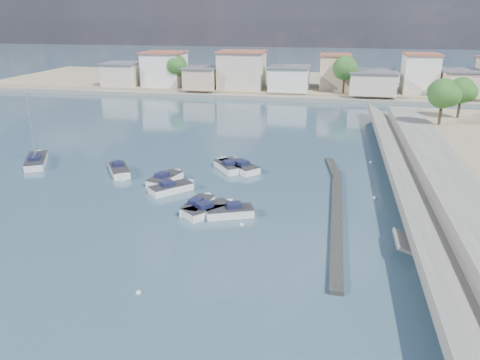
% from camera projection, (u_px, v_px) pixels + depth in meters
% --- Properties ---
extents(ground, '(400.00, 400.00, 0.00)m').
position_uv_depth(ground, '(291.00, 135.00, 72.04)').
color(ground, '#2E485C').
rests_on(ground, ground).
extents(seawall_walkway, '(5.00, 90.00, 1.80)m').
position_uv_depth(seawall_walkway, '(463.00, 205.00, 43.39)').
color(seawall_walkway, slate).
rests_on(seawall_walkway, ground).
extents(breakwater, '(2.00, 31.02, 0.35)m').
position_uv_depth(breakwater, '(336.00, 204.00, 45.47)').
color(breakwater, black).
rests_on(breakwater, ground).
extents(far_shore_land, '(160.00, 40.00, 1.40)m').
position_uv_depth(far_shore_land, '(310.00, 84.00, 119.85)').
color(far_shore_land, gray).
rests_on(far_shore_land, ground).
extents(far_shore_quay, '(160.00, 2.50, 0.80)m').
position_uv_depth(far_shore_quay, '(305.00, 99.00, 100.55)').
color(far_shore_quay, slate).
rests_on(far_shore_quay, ground).
extents(far_town, '(113.01, 12.80, 8.35)m').
position_uv_depth(far_town, '(357.00, 75.00, 102.52)').
color(far_town, beige).
rests_on(far_town, far_shore_land).
extents(shore_trees, '(74.56, 38.32, 7.92)m').
position_uv_depth(shore_trees, '(347.00, 74.00, 94.39)').
color(shore_trees, '#38281E').
rests_on(shore_trees, ground).
extents(motorboat_a, '(2.40, 4.94, 1.48)m').
position_uv_depth(motorboat_a, '(199.00, 205.00, 44.71)').
color(motorboat_a, white).
rests_on(motorboat_a, ground).
extents(motorboat_b, '(4.42, 4.76, 1.48)m').
position_uv_depth(motorboat_b, '(211.00, 210.00, 43.68)').
color(motorboat_b, white).
rests_on(motorboat_b, ground).
extents(motorboat_c, '(5.73, 5.34, 1.48)m').
position_uv_depth(motorboat_c, '(237.00, 166.00, 56.17)').
color(motorboat_c, white).
rests_on(motorboat_c, ground).
extents(motorboat_d, '(4.89, 3.34, 1.48)m').
position_uv_depth(motorboat_d, '(227.00, 213.00, 43.07)').
color(motorboat_d, white).
rests_on(motorboat_d, ground).
extents(motorboat_e, '(3.08, 5.17, 1.48)m').
position_uv_depth(motorboat_e, '(166.00, 179.00, 51.88)').
color(motorboat_e, white).
rests_on(motorboat_e, ground).
extents(motorboat_f, '(4.06, 4.55, 1.48)m').
position_uv_depth(motorboat_f, '(227.00, 167.00, 56.02)').
color(motorboat_f, white).
rests_on(motorboat_f, ground).
extents(motorboat_g, '(4.21, 5.06, 1.48)m').
position_uv_depth(motorboat_g, '(119.00, 171.00, 54.41)').
color(motorboat_g, white).
rests_on(motorboat_g, ground).
extents(motorboat_h, '(4.34, 4.47, 1.48)m').
position_uv_depth(motorboat_h, '(173.00, 188.00, 49.10)').
color(motorboat_h, white).
rests_on(motorboat_h, ground).
extents(sailboat, '(4.94, 6.82, 9.00)m').
position_uv_depth(sailboat, '(37.00, 160.00, 58.34)').
color(sailboat, white).
rests_on(sailboat, ground).
extents(mooring_buoys, '(19.38, 33.49, 0.38)m').
position_uv_depth(mooring_buoys, '(301.00, 207.00, 45.03)').
color(mooring_buoys, silver).
rests_on(mooring_buoys, ground).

